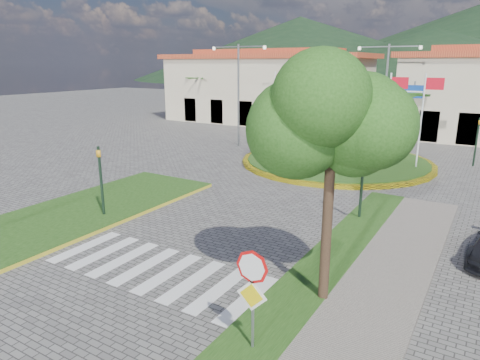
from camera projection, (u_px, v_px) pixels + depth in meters
The scene contains 20 objects.
ground at pixel (47, 331), 10.89m from camera, with size 160.00×160.00×0.00m, color #595654.
verge_right at pixel (249, 348), 10.10m from camera, with size 1.60×28.00×0.18m, color #1C4112.
median_left at pixel (75, 214), 19.06m from camera, with size 5.00×14.00×0.18m, color #1C4112.
crosswalk at pixel (154, 269), 14.18m from camera, with size 8.00×3.00×0.01m, color silver.
roundabout_island at pixel (336, 161), 28.95m from camera, with size 12.70×12.70×6.00m.
stop_sign at pixel (252, 285), 9.57m from camera, with size 0.80×0.11×2.65m.
deciduous_tree at pixel (333, 121), 10.87m from camera, with size 3.60×3.60×6.80m.
traffic_light_left at pixel (101, 175), 18.33m from camera, with size 0.15×0.18×3.20m.
traffic_light_right at pixel (362, 177), 17.99m from camera, with size 0.15×0.18×3.20m.
traffic_light_far at pixel (477, 137), 27.76m from camera, with size 0.18×0.15×3.20m.
direction_sign_west at pixel (351, 100), 36.45m from camera, with size 1.60×0.14×5.20m.
direction_sign_east at pixel (413, 103), 33.94m from camera, with size 1.60×0.14×5.20m.
street_lamp_centre at pixel (385, 90), 33.89m from camera, with size 4.80×0.16×8.00m.
street_lamp_west at pixel (238, 90), 33.97m from camera, with size 4.80×0.16×8.00m.
building_left at pixel (266, 87), 48.16m from camera, with size 23.32×9.54×8.05m.
hill_far_west at pixel (299, 50), 150.82m from camera, with size 140.00×140.00×22.00m, color black.
hill_near_back at pixel (431, 57), 120.80m from camera, with size 110.00×110.00×16.00m, color black.
white_van at pixel (310, 128), 40.78m from camera, with size 1.97×4.28×1.19m, color silver.
car_dark_a at pixel (295, 131), 38.79m from camera, with size 1.42×3.52×1.20m, color black.
car_dark_b at pixel (417, 131), 39.37m from camera, with size 1.11×3.18×1.05m, color black.
Camera 1 is at (9.14, -5.52, 6.61)m, focal length 32.00 mm.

